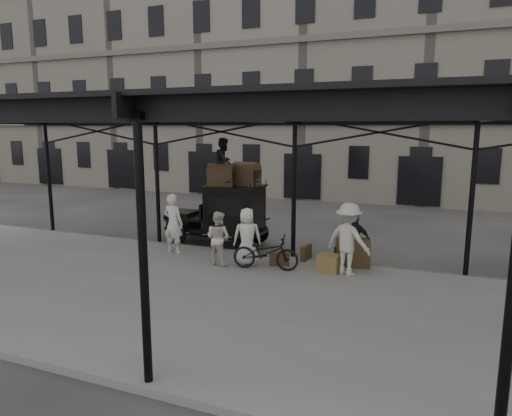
% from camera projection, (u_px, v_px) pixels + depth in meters
% --- Properties ---
extents(ground, '(120.00, 120.00, 0.00)m').
position_uv_depth(ground, '(271.00, 280.00, 12.69)').
color(ground, '#383533').
rests_on(ground, ground).
extents(platform, '(28.00, 8.00, 0.15)m').
position_uv_depth(platform, '(243.00, 303.00, 10.85)').
color(platform, slate).
rests_on(platform, ground).
extents(canopy, '(22.50, 9.00, 4.74)m').
position_uv_depth(canopy, '(247.00, 109.00, 10.31)').
color(canopy, black).
rests_on(canopy, ground).
extents(building_frontage, '(64.00, 8.00, 14.00)m').
position_uv_depth(building_frontage, '(373.00, 81.00, 27.91)').
color(building_frontage, slate).
rests_on(building_frontage, ground).
extents(taxi, '(3.65, 1.55, 2.18)m').
position_uv_depth(taxi, '(227.00, 212.00, 16.26)').
color(taxi, black).
rests_on(taxi, ground).
extents(porter_left, '(0.75, 0.54, 1.95)m').
position_uv_depth(porter_left, '(173.00, 223.00, 14.74)').
color(porter_left, silver).
rests_on(porter_left, platform).
extents(porter_midleft, '(0.87, 0.72, 1.61)m').
position_uv_depth(porter_midleft, '(218.00, 238.00, 13.51)').
color(porter_midleft, beige).
rests_on(porter_midleft, platform).
extents(porter_centre, '(0.99, 0.84, 1.71)m').
position_uv_depth(porter_centre, '(247.00, 236.00, 13.47)').
color(porter_centre, silver).
rests_on(porter_centre, platform).
extents(porter_official, '(0.95, 0.48, 1.55)m').
position_uv_depth(porter_official, '(355.00, 240.00, 13.44)').
color(porter_official, black).
rests_on(porter_official, platform).
extents(porter_right, '(1.48, 1.16, 2.01)m').
position_uv_depth(porter_right, '(348.00, 239.00, 12.53)').
color(porter_right, beige).
rests_on(porter_right, platform).
extents(bicycle, '(1.99, 0.95, 1.00)m').
position_uv_depth(bicycle, '(266.00, 252.00, 13.06)').
color(bicycle, black).
rests_on(bicycle, platform).
extents(porter_roof, '(0.67, 0.84, 1.66)m').
position_uv_depth(porter_roof, '(224.00, 162.00, 15.86)').
color(porter_roof, black).
rests_on(porter_roof, taxi).
extents(steamer_trunk_roof_near, '(0.97, 0.71, 0.65)m').
position_uv_depth(steamer_trunk_roof_near, '(221.00, 177.00, 15.83)').
color(steamer_trunk_roof_near, '#473821').
rests_on(steamer_trunk_roof_near, taxi).
extents(steamer_trunk_roof_far, '(1.02, 0.73, 0.68)m').
position_uv_depth(steamer_trunk_roof_far, '(246.00, 176.00, 15.97)').
color(steamer_trunk_roof_far, '#473821').
rests_on(steamer_trunk_roof_far, taxi).
extents(steamer_trunk_platform, '(1.09, 0.82, 0.71)m').
position_uv_depth(steamer_trunk_platform, '(352.00, 254.00, 13.43)').
color(steamer_trunk_platform, '#473821').
rests_on(steamer_trunk_platform, platform).
extents(wicker_hamper, '(0.67, 0.55, 0.50)m').
position_uv_depth(wicker_hamper, '(329.00, 263.00, 12.89)').
color(wicker_hamper, olive).
rests_on(wicker_hamper, platform).
extents(suitcase_upright, '(0.22, 0.61, 0.45)m').
position_uv_depth(suitcase_upright, '(306.00, 252.00, 14.09)').
color(suitcase_upright, '#473821').
rests_on(suitcase_upright, platform).
extents(suitcase_flat, '(0.62, 0.32, 0.40)m').
position_uv_depth(suitcase_flat, '(280.00, 259.00, 13.48)').
color(suitcase_flat, '#473821').
rests_on(suitcase_flat, platform).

